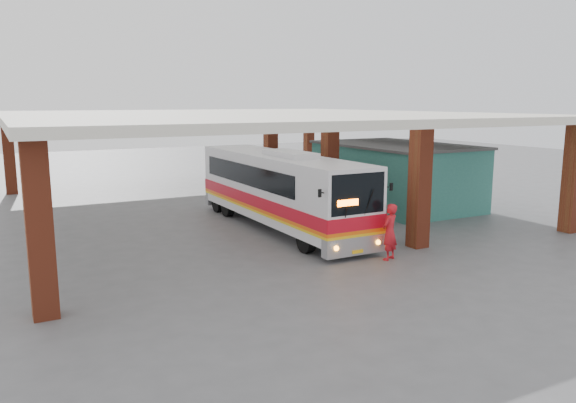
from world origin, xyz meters
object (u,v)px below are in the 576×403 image
Objects in this scene: pedestrian at (390,232)px; red_chair at (334,199)px; motorcycle at (333,208)px; coach_bus at (280,190)px.

pedestrian is 2.28× the size of red_chair.
pedestrian is at bearing -108.04° from red_chair.
motorcycle is 0.94× the size of pedestrian.
coach_bus reaches higher than motorcycle.
coach_bus is at bearing -142.41° from red_chair.
motorcycle is at bearing -131.67° from pedestrian.
pedestrian reaches higher than motorcycle.
motorcycle is (3.00, 0.63, -1.16)m from coach_bus.
pedestrian is at bearing 154.81° from motorcycle.
pedestrian is (-1.93, -6.52, 0.48)m from motorcycle.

